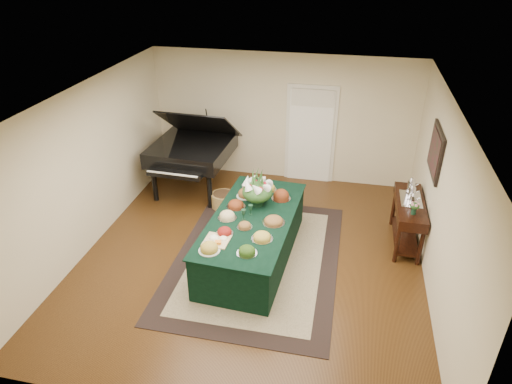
% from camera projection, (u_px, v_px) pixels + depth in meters
% --- Properties ---
extents(ground, '(6.00, 6.00, 0.00)m').
position_uv_depth(ground, '(252.00, 255.00, 7.62)').
color(ground, black).
rests_on(ground, ground).
extents(area_rug, '(2.64, 3.69, 0.01)m').
position_uv_depth(area_rug, '(257.00, 258.00, 7.54)').
color(area_rug, black).
rests_on(area_rug, ground).
extents(kitchen_doorway, '(1.05, 0.07, 2.10)m').
position_uv_depth(kitchen_doorway, '(310.00, 136.00, 9.55)').
color(kitchen_doorway, silver).
rests_on(kitchen_doorway, ground).
extents(buffet_table, '(1.41, 2.72, 0.77)m').
position_uv_depth(buffet_table, '(253.00, 237.00, 7.40)').
color(buffet_table, black).
rests_on(buffet_table, ground).
extents(food_platters, '(1.09, 2.24, 0.13)m').
position_uv_depth(food_platters, '(250.00, 214.00, 7.21)').
color(food_platters, silver).
rests_on(food_platters, buffet_table).
extents(cutting_board, '(0.38, 0.38, 0.10)m').
position_uv_depth(cutting_board, '(217.00, 239.00, 6.64)').
color(cutting_board, tan).
rests_on(cutting_board, buffet_table).
extents(green_goblets, '(0.15, 0.24, 0.18)m').
position_uv_depth(green_goblets, '(247.00, 212.00, 7.18)').
color(green_goblets, '#13311F').
rests_on(green_goblets, buffet_table).
extents(floral_centerpiece, '(0.52, 0.52, 0.52)m').
position_uv_depth(floral_centerpiece, '(257.00, 188.00, 7.41)').
color(floral_centerpiece, '#13311F').
rests_on(floral_centerpiece, buffet_table).
extents(grand_piano, '(1.66, 1.85, 1.81)m').
position_uv_depth(grand_piano, '(192.00, 149.00, 9.19)').
color(grand_piano, black).
rests_on(grand_piano, ground).
extents(wicker_basket, '(0.46, 0.46, 0.29)m').
position_uv_depth(wicker_basket, '(223.00, 200.00, 8.95)').
color(wicker_basket, olive).
rests_on(wicker_basket, ground).
extents(mahogany_sideboard, '(0.45, 1.36, 0.83)m').
position_uv_depth(mahogany_sideboard, '(409.00, 211.00, 7.63)').
color(mahogany_sideboard, black).
rests_on(mahogany_sideboard, ground).
extents(tea_service, '(0.34, 0.58, 0.30)m').
position_uv_depth(tea_service, '(412.00, 192.00, 7.56)').
color(tea_service, silver).
rests_on(tea_service, mahogany_sideboard).
extents(pink_bouquet, '(0.17, 0.17, 0.22)m').
position_uv_depth(pink_bouquet, '(415.00, 206.00, 7.12)').
color(pink_bouquet, '#13311F').
rests_on(pink_bouquet, mahogany_sideboard).
extents(wall_painting, '(0.05, 0.95, 0.75)m').
position_uv_depth(wall_painting, '(436.00, 152.00, 7.05)').
color(wall_painting, black).
rests_on(wall_painting, ground).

